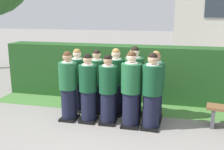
# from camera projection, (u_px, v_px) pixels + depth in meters

# --- Properties ---
(ground_plane) EXTENTS (60.00, 60.00, 0.00)m
(ground_plane) POSITION_uv_depth(u_px,v_px,m) (109.00, 123.00, 6.05)
(ground_plane) COLOR gray
(student_front_row_0) EXTENTS (0.42, 0.46, 1.60)m
(student_front_row_0) POSITION_uv_depth(u_px,v_px,m) (68.00, 88.00, 6.10)
(student_front_row_0) COLOR black
(student_front_row_0) RESTS_ON ground
(student_front_row_1) EXTENTS (0.41, 0.50, 1.56)m
(student_front_row_1) POSITION_uv_depth(u_px,v_px,m) (88.00, 90.00, 6.00)
(student_front_row_1) COLOR black
(student_front_row_1) RESTS_ON ground
(student_front_row_2) EXTENTS (0.41, 0.50, 1.56)m
(student_front_row_2) POSITION_uv_depth(u_px,v_px,m) (108.00, 91.00, 5.90)
(student_front_row_2) COLOR black
(student_front_row_2) RESTS_ON ground
(student_front_row_3) EXTENTS (0.43, 0.48, 1.66)m
(student_front_row_3) POSITION_uv_depth(u_px,v_px,m) (131.00, 91.00, 5.73)
(student_front_row_3) COLOR black
(student_front_row_3) RESTS_ON ground
(student_front_row_4) EXTENTS (0.43, 0.49, 1.65)m
(student_front_row_4) POSITION_uv_depth(u_px,v_px,m) (152.00, 93.00, 5.63)
(student_front_row_4) COLOR black
(student_front_row_4) RESTS_ON ground
(student_rear_row_0) EXTENTS (0.41, 0.52, 1.58)m
(student_rear_row_0) POSITION_uv_depth(u_px,v_px,m) (78.00, 82.00, 6.67)
(student_rear_row_0) COLOR black
(student_rear_row_0) RESTS_ON ground
(student_rear_row_1) EXTENTS (0.41, 0.46, 1.58)m
(student_rear_row_1) POSITION_uv_depth(u_px,v_px,m) (97.00, 83.00, 6.55)
(student_rear_row_1) COLOR black
(student_rear_row_1) RESTS_ON ground
(student_rear_row_2) EXTENTS (0.42, 0.53, 1.62)m
(student_rear_row_2) POSITION_uv_depth(u_px,v_px,m) (116.00, 83.00, 6.43)
(student_rear_row_2) COLOR black
(student_rear_row_2) RESTS_ON ground
(student_rear_row_3) EXTENTS (0.44, 0.53, 1.69)m
(student_rear_row_3) POSITION_uv_depth(u_px,v_px,m) (134.00, 84.00, 6.27)
(student_rear_row_3) COLOR black
(student_rear_row_3) RESTS_ON ground
(student_rear_row_4) EXTENTS (0.42, 0.51, 1.61)m
(student_rear_row_4) POSITION_uv_depth(u_px,v_px,m) (155.00, 87.00, 6.13)
(student_rear_row_4) COLOR black
(student_rear_row_4) RESTS_ON ground
(hedge) EXTENTS (7.02, 0.70, 1.53)m
(hedge) POSITION_uv_depth(u_px,v_px,m) (125.00, 72.00, 7.65)
(hedge) COLOR #214C1E
(hedge) RESTS_ON ground
(lawn_strip) EXTENTS (7.02, 0.90, 0.01)m
(lawn_strip) POSITION_uv_depth(u_px,v_px,m) (119.00, 107.00, 7.07)
(lawn_strip) COLOR #477A38
(lawn_strip) RESTS_ON ground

